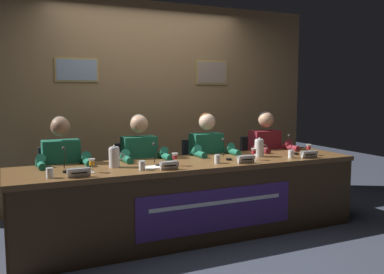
% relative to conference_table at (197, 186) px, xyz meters
% --- Properties ---
extents(ground_plane, '(12.00, 12.00, 0.00)m').
position_rel_conference_table_xyz_m(ground_plane, '(-0.00, 0.11, -0.52)').
color(ground_plane, '#383D4C').
extents(wall_back_panelled, '(4.74, 0.14, 2.60)m').
position_rel_conference_table_xyz_m(wall_back_panelled, '(-0.00, 1.50, 0.78)').
color(wall_back_panelled, '#937047').
rests_on(wall_back_panelled, ground_plane).
extents(conference_table, '(3.54, 0.85, 0.76)m').
position_rel_conference_table_xyz_m(conference_table, '(0.00, 0.00, 0.00)').
color(conference_table, brown).
rests_on(conference_table, ground_plane).
extents(chair_far_left, '(0.44, 0.45, 0.89)m').
position_rel_conference_table_xyz_m(chair_far_left, '(-1.22, 0.72, -0.09)').
color(chair_far_left, black).
rests_on(chair_far_left, ground_plane).
extents(panelist_far_left, '(0.51, 0.48, 1.22)m').
position_rel_conference_table_xyz_m(panelist_far_left, '(-1.22, 0.52, 0.18)').
color(panelist_far_left, black).
rests_on(panelist_far_left, ground_plane).
extents(nameplate_far_left, '(0.19, 0.06, 0.08)m').
position_rel_conference_table_xyz_m(nameplate_far_left, '(-1.18, -0.20, 0.27)').
color(nameplate_far_left, white).
rests_on(nameplate_far_left, conference_table).
extents(juice_glass_far_left, '(0.06, 0.06, 0.12)m').
position_rel_conference_table_xyz_m(juice_glass_far_left, '(-1.04, -0.05, 0.32)').
color(juice_glass_far_left, white).
rests_on(juice_glass_far_left, conference_table).
extents(water_cup_far_left, '(0.06, 0.06, 0.08)m').
position_rel_conference_table_xyz_m(water_cup_far_left, '(-1.40, -0.13, 0.27)').
color(water_cup_far_left, silver).
rests_on(water_cup_far_left, conference_table).
extents(microphone_far_left, '(0.06, 0.17, 0.22)m').
position_rel_conference_table_xyz_m(microphone_far_left, '(-1.25, 0.09, 0.31)').
color(microphone_far_left, black).
rests_on(microphone_far_left, conference_table).
extents(chair_center_left, '(0.44, 0.45, 0.89)m').
position_rel_conference_table_xyz_m(chair_center_left, '(-0.41, 0.72, -0.09)').
color(chair_center_left, black).
rests_on(chair_center_left, ground_plane).
extents(panelist_center_left, '(0.51, 0.48, 1.22)m').
position_rel_conference_table_xyz_m(panelist_center_left, '(-0.41, 0.52, 0.18)').
color(panelist_center_left, black).
rests_on(panelist_center_left, ground_plane).
extents(nameplate_center_left, '(0.17, 0.06, 0.08)m').
position_rel_conference_table_xyz_m(nameplate_center_left, '(-0.37, -0.20, 0.27)').
color(nameplate_center_left, white).
rests_on(nameplate_center_left, conference_table).
extents(juice_glass_center_left, '(0.06, 0.06, 0.12)m').
position_rel_conference_table_xyz_m(juice_glass_center_left, '(-0.25, -0.04, 0.32)').
color(juice_glass_center_left, white).
rests_on(juice_glass_center_left, conference_table).
extents(water_cup_center_left, '(0.06, 0.06, 0.08)m').
position_rel_conference_table_xyz_m(water_cup_center_left, '(-0.60, -0.12, 0.27)').
color(water_cup_center_left, silver).
rests_on(water_cup_center_left, conference_table).
extents(microphone_center_left, '(0.06, 0.17, 0.22)m').
position_rel_conference_table_xyz_m(microphone_center_left, '(-0.41, 0.03, 0.31)').
color(microphone_center_left, black).
rests_on(microphone_center_left, conference_table).
extents(chair_center_right, '(0.44, 0.45, 0.89)m').
position_rel_conference_table_xyz_m(chair_center_right, '(0.40, 0.72, -0.09)').
color(chair_center_right, black).
rests_on(chair_center_right, ground_plane).
extents(panelist_center_right, '(0.51, 0.48, 1.22)m').
position_rel_conference_table_xyz_m(panelist_center_right, '(0.40, 0.52, 0.18)').
color(panelist_center_right, black).
rests_on(panelist_center_right, ground_plane).
extents(nameplate_center_right, '(0.18, 0.06, 0.08)m').
position_rel_conference_table_xyz_m(nameplate_center_right, '(0.44, -0.20, 0.27)').
color(nameplate_center_right, white).
rests_on(nameplate_center_right, conference_table).
extents(juice_glass_center_right, '(0.06, 0.06, 0.12)m').
position_rel_conference_table_xyz_m(juice_glass_center_right, '(0.61, -0.08, 0.32)').
color(juice_glass_center_right, white).
rests_on(juice_glass_center_right, conference_table).
extents(water_cup_center_right, '(0.06, 0.06, 0.08)m').
position_rel_conference_table_xyz_m(water_cup_center_right, '(0.18, -0.08, 0.27)').
color(water_cup_center_right, silver).
rests_on(water_cup_center_right, conference_table).
extents(microphone_center_right, '(0.06, 0.17, 0.22)m').
position_rel_conference_table_xyz_m(microphone_center_right, '(0.38, 0.07, 0.31)').
color(microphone_center_right, black).
rests_on(microphone_center_right, conference_table).
extents(chair_far_right, '(0.44, 0.45, 0.89)m').
position_rel_conference_table_xyz_m(chair_far_right, '(1.21, 0.72, -0.09)').
color(chair_far_right, black).
rests_on(chair_far_right, ground_plane).
extents(panelist_far_right, '(0.51, 0.48, 1.22)m').
position_rel_conference_table_xyz_m(panelist_far_right, '(1.21, 0.52, 0.18)').
color(panelist_far_right, black).
rests_on(panelist_far_right, ground_plane).
extents(nameplate_far_right, '(0.20, 0.06, 0.08)m').
position_rel_conference_table_xyz_m(nameplate_far_right, '(1.23, -0.21, 0.27)').
color(nameplate_far_right, white).
rests_on(nameplate_far_right, conference_table).
extents(juice_glass_far_right, '(0.06, 0.06, 0.12)m').
position_rel_conference_table_xyz_m(juice_glass_far_right, '(1.35, -0.05, 0.32)').
color(juice_glass_far_right, white).
rests_on(juice_glass_far_right, conference_table).
extents(water_cup_far_right, '(0.06, 0.06, 0.08)m').
position_rel_conference_table_xyz_m(water_cup_far_right, '(1.05, -0.12, 0.27)').
color(water_cup_far_right, silver).
rests_on(water_cup_far_right, conference_table).
extents(microphone_far_right, '(0.06, 0.17, 0.22)m').
position_rel_conference_table_xyz_m(microphone_far_right, '(1.26, 0.09, 0.31)').
color(microphone_far_right, black).
rests_on(microphone_far_right, conference_table).
extents(water_pitcher_left_side, '(0.15, 0.10, 0.21)m').
position_rel_conference_table_xyz_m(water_pitcher_left_side, '(-0.80, 0.13, 0.33)').
color(water_pitcher_left_side, silver).
rests_on(water_pitcher_left_side, conference_table).
extents(water_pitcher_right_side, '(0.15, 0.10, 0.21)m').
position_rel_conference_table_xyz_m(water_pitcher_right_side, '(0.80, 0.10, 0.33)').
color(water_pitcher_right_side, silver).
rests_on(water_pitcher_right_side, conference_table).
extents(document_stack_center_left, '(0.23, 0.17, 0.01)m').
position_rel_conference_table_xyz_m(document_stack_center_left, '(-0.46, -0.06, 0.24)').
color(document_stack_center_left, white).
rests_on(document_stack_center_left, conference_table).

